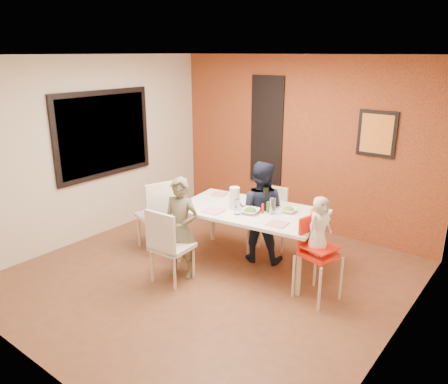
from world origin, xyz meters
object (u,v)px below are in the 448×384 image
Objects in this scene: chair_near at (167,243)px; child_far at (260,212)px; child_near at (181,228)px; paper_towel_roll at (235,198)px; chair_left at (159,212)px; chair_far at (269,217)px; toddler at (319,225)px; high_chair at (316,250)px; wine_bottle at (266,199)px; dining_table at (251,214)px.

child_far is (0.52, 1.23, 0.16)m from chair_near.
paper_towel_roll is at bearing 48.23° from child_near.
chair_far is at bearing 142.91° from chair_left.
chair_far is at bearing -112.64° from chair_near.
chair_far is 1.45× the size of toddler.
chair_far is at bearing -107.50° from child_far.
paper_towel_roll is (0.32, 0.68, 0.28)m from child_near.
chair_near is 0.98× the size of high_chair.
child_near is at bearing -127.22° from wine_bottle.
high_chair reaches higher than chair_near.
toddler is at bearing -5.75° from paper_towel_roll.
high_chair is 1.00m from wine_bottle.
chair_near is at bearing -117.97° from chair_far.
child_far is at bearing 134.51° from chair_left.
dining_table is 3.01× the size of toddler.
chair_left is (-1.26, -0.44, -0.13)m from dining_table.
toddler is (1.08, -0.24, 0.20)m from dining_table.
dining_table is 0.19m from child_far.
toddler is at bearing -12.40° from dining_table.
dining_table is 6.65× the size of wine_bottle.
high_chair is at bearing -5.39° from paper_towel_roll.
chair_far is 0.69× the size of child_far.
toddler is at bearing 2.76° from child_near.
paper_towel_roll is at bearing -112.52° from chair_near.
high_chair is (1.06, -0.23, -0.12)m from dining_table.
wine_bottle reaches higher than chair_left.
wine_bottle is (-0.89, 0.32, 0.34)m from high_chair.
paper_towel_roll is at bearing -148.56° from dining_table.
chair_far is (0.51, 1.47, 0.00)m from chair_near.
dining_table is 1.54× the size of child_near.
chair_far is 1.32m from toddler.
chair_far is 1.24m from high_chair.
wine_bottle is at bearing 87.13° from toddler.
wine_bottle reaches higher than paper_towel_roll.
toddler is (2.35, 0.20, 0.32)m from chair_left.
high_chair is at bearing 3.38° from child_near.
chair_left is 2.33m from high_chair.
chair_far reaches higher than dining_table.
paper_towel_roll is (-1.26, 0.13, 0.02)m from toddler.
high_chair reaches higher than chair_far.
toddler is (1.59, 0.56, 0.26)m from child_near.
chair_near is 1.05m from paper_towel_roll.
child_far reaches higher than wine_bottle.
dining_table is 1.44× the size of child_far.
dining_table is 2.04× the size of high_chair.
chair_near is 3.28× the size of paper_towel_roll.
toddler is at bearing -156.83° from chair_near.
chair_left is at bearing 108.37° from high_chair.
chair_near is 1.56m from chair_far.
chair_near is 1.76m from high_chair.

